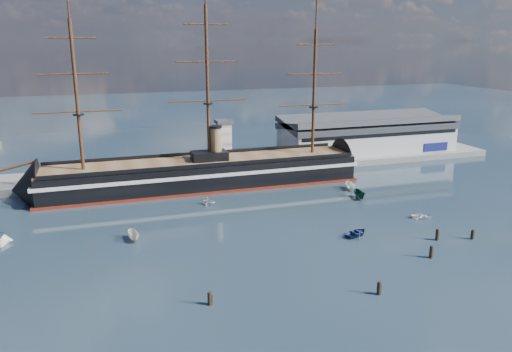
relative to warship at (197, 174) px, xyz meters
name	(u,v)px	position (x,y,z in m)	size (l,w,h in m)	color
ground	(247,205)	(8.53, -20.00, -4.04)	(600.00, 600.00, 0.00)	#1C2D38
quay	(243,169)	(18.53, 16.00, -4.04)	(180.00, 18.00, 2.00)	slate
warehouse	(367,135)	(66.53, 20.00, 3.95)	(63.00, 21.00, 11.60)	#B7BABC
quay_tower	(224,143)	(11.53, 13.00, 5.72)	(5.00, 5.00, 15.00)	silver
warship	(197,174)	(0.00, 0.00, 0.00)	(112.92, 16.69, 53.94)	black
motorboat_a	(134,240)	(-20.79, -34.47, -4.04)	(6.17, 2.26, 2.47)	silver
motorboat_b	(357,236)	(24.93, -46.87, -4.04)	(3.71, 1.49, 1.73)	navy
motorboat_c	(360,198)	(38.85, -23.81, -4.04)	(6.50, 2.38, 2.60)	#0E3627
motorboat_d	(209,205)	(-0.54, -16.30, -4.04)	(6.14, 2.66, 2.25)	silver
motorboat_e	(422,218)	(45.02, -42.21, -4.04)	(3.08, 1.23, 1.44)	white
motorboat_f	(350,190)	(40.47, -15.79, -4.04)	(6.29, 2.31, 2.52)	white
piling_near_left	(210,305)	(-11.83, -65.42, -4.04)	(0.64, 0.64, 2.91)	black
piling_near_mid	(378,295)	(15.39, -70.97, -4.04)	(0.64, 0.64, 3.03)	black
piling_near_right	(430,258)	(32.75, -61.56, -4.04)	(0.64, 0.64, 3.19)	black
piling_far_right	(472,239)	(47.02, -56.41, -4.04)	(0.64, 0.64, 2.83)	black
piling_extra	(437,240)	(39.61, -54.48, -4.04)	(0.64, 0.64, 3.19)	black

